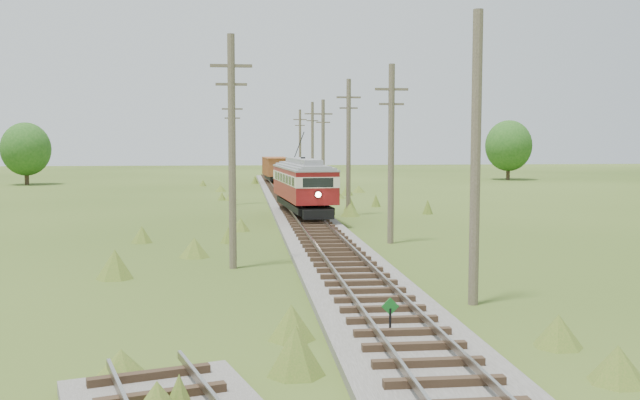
{
  "coord_description": "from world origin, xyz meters",
  "views": [
    {
      "loc": [
        -3.85,
        -15.61,
        4.95
      ],
      "look_at": [
        0.0,
        19.2,
        2.04
      ],
      "focal_mm": 40.0,
      "sensor_mm": 36.0,
      "label": 1
    }
  ],
  "objects": [
    {
      "name": "railbed_main",
      "position": [
        0.0,
        34.0,
        0.19
      ],
      "size": [
        3.6,
        96.0,
        0.57
      ],
      "color": "#605B54",
      "rests_on": "ground"
    },
    {
      "name": "tree_mid_b",
      "position": [
        30.0,
        72.0,
        4.33
      ],
      "size": [
        5.88,
        5.88,
        7.57
      ],
      "color": "#38281C",
      "rests_on": "ground"
    },
    {
      "name": "gravel_pile",
      "position": [
        3.01,
        53.39,
        0.58
      ],
      "size": [
        3.42,
        3.62,
        1.24
      ],
      "color": "gray",
      "rests_on": "ground"
    },
    {
      "name": "utility_pole_r_3",
      "position": [
        3.2,
        31.0,
        4.63
      ],
      "size": [
        1.6,
        0.3,
        9.0
      ],
      "color": "brown",
      "rests_on": "ground"
    },
    {
      "name": "utility_pole_l_a",
      "position": [
        -4.2,
        12.0,
        4.63
      ],
      "size": [
        1.6,
        0.3,
        9.0
      ],
      "color": "brown",
      "rests_on": "ground"
    },
    {
      "name": "utility_pole_l_b",
      "position": [
        -4.5,
        40.0,
        4.42
      ],
      "size": [
        1.6,
        0.3,
        8.6
      ],
      "color": "brown",
      "rests_on": "ground"
    },
    {
      "name": "tree_mid_a",
      "position": [
        -28.0,
        68.0,
        4.02
      ],
      "size": [
        5.46,
        5.46,
        7.03
      ],
      "color": "#38281C",
      "rests_on": "ground"
    },
    {
      "name": "utility_pole_r_5",
      "position": [
        3.4,
        57.0,
        4.58
      ],
      "size": [
        1.6,
        0.3,
        8.9
      ],
      "color": "brown",
      "rests_on": "ground"
    },
    {
      "name": "utility_pole_r_1",
      "position": [
        3.1,
        5.0,
        4.4
      ],
      "size": [
        0.3,
        0.3,
        8.8
      ],
      "color": "brown",
      "rests_on": "ground"
    },
    {
      "name": "utility_pole_r_4",
      "position": [
        3.0,
        44.0,
        4.32
      ],
      "size": [
        1.6,
        0.3,
        8.4
      ],
      "color": "brown",
      "rests_on": "ground"
    },
    {
      "name": "gondola",
      "position": [
        0.0,
        64.13,
        1.94
      ],
      "size": [
        2.92,
        7.81,
        2.55
      ],
      "rotation": [
        0.0,
        0.0,
        0.06
      ],
      "color": "black",
      "rests_on": "ground"
    },
    {
      "name": "utility_pole_r_6",
      "position": [
        3.2,
        70.0,
        4.47
      ],
      "size": [
        1.6,
        0.3,
        8.7
      ],
      "color": "brown",
      "rests_on": "ground"
    },
    {
      "name": "streetcar",
      "position": [
        0.0,
        28.93,
        2.38
      ],
      "size": [
        3.29,
        10.96,
        4.96
      ],
      "rotation": [
        0.0,
        0.0,
        0.07
      ],
      "color": "black",
      "rests_on": "ground"
    },
    {
      "name": "ground",
      "position": [
        0.0,
        0.0,
        0.0
      ],
      "size": [
        260.0,
        260.0,
        0.0
      ],
      "primitive_type": "plane",
      "color": "#2F4414",
      "rests_on": "ground"
    },
    {
      "name": "switch_marker",
      "position": [
        -0.2,
        1.5,
        0.63
      ],
      "size": [
        0.45,
        0.06,
        1.08
      ],
      "color": "black",
      "rests_on": "ground"
    },
    {
      "name": "utility_pole_r_2",
      "position": [
        3.3,
        18.0,
        4.42
      ],
      "size": [
        1.6,
        0.3,
        8.6
      ],
      "color": "brown",
      "rests_on": "ground"
    }
  ]
}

